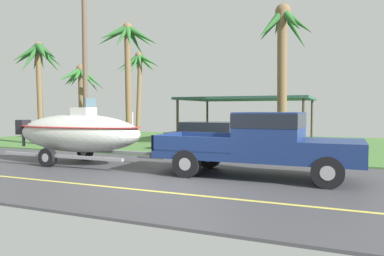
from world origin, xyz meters
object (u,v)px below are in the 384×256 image
object	(u,v)px
palm_tree_near_right	(81,84)
boat_on_trailer	(78,133)
pickup_truck_towing	(269,141)
palm_tree_near_left	(39,62)
parked_sedan_near	(213,137)
carport_awning	(248,100)
utility_pole	(85,55)
palm_tree_mid	(128,50)
palm_tree_far_right	(283,45)
palm_tree_far_left	(139,71)

from	to	relation	value
palm_tree_near_right	boat_on_trailer	bearing A→B (deg)	-51.01
pickup_truck_towing	palm_tree_near_left	size ratio (longest dim) A/B	1.07
pickup_truck_towing	parked_sedan_near	distance (m)	6.68
boat_on_trailer	carport_awning	world-z (taller)	carport_awning
boat_on_trailer	utility_pole	bearing A→B (deg)	125.77
palm_tree_mid	palm_tree_far_right	world-z (taller)	palm_tree_mid
palm_tree_near_left	palm_tree_far_left	distance (m)	9.13
pickup_truck_towing	utility_pole	xyz separation A→B (m)	(-9.66, 3.88, 3.55)
pickup_truck_towing	palm_tree_mid	distance (m)	12.14
palm_tree_far_left	palm_tree_far_right	xyz separation A→B (m)	(11.88, -7.18, -0.05)
palm_tree_mid	palm_tree_near_left	bearing A→B (deg)	-150.90
palm_tree_far_left	palm_tree_far_right	world-z (taller)	palm_tree_far_right
palm_tree_far_right	palm_tree_near_left	bearing A→B (deg)	-171.31
palm_tree_near_left	carport_awning	bearing A→B (deg)	29.90
palm_tree_near_right	palm_tree_near_left	bearing A→B (deg)	-81.20
palm_tree_far_left	palm_tree_near_left	bearing A→B (deg)	-94.39
palm_tree_mid	utility_pole	world-z (taller)	utility_pole
pickup_truck_towing	palm_tree_near_right	distance (m)	16.63
palm_tree_near_right	utility_pole	xyz separation A→B (m)	(4.26, -4.83, 0.95)
palm_tree_mid	palm_tree_far_left	xyz separation A→B (m)	(-3.46, 6.78, -0.33)
carport_awning	palm_tree_mid	world-z (taller)	palm_tree_mid
palm_tree_far_left	palm_tree_far_right	bearing A→B (deg)	-31.12
carport_awning	palm_tree_far_left	distance (m)	10.17
parked_sedan_near	palm_tree_near_right	xyz separation A→B (m)	(-10.23, 3.16, 2.98)
pickup_truck_towing	palm_tree_mid	bearing A→B (deg)	143.10
palm_tree_near_left	palm_tree_near_right	xyz separation A→B (m)	(-0.65, 4.19, -0.84)
carport_awning	utility_pole	world-z (taller)	utility_pole
parked_sedan_near	palm_tree_near_right	size ratio (longest dim) A/B	0.89
palm_tree_far_left	utility_pole	distance (m)	10.17
palm_tree_near_left	palm_tree_near_right	distance (m)	4.32
pickup_truck_towing	carport_awning	size ratio (longest dim) A/B	0.83
palm_tree_far_right	carport_awning	bearing A→B (deg)	123.96
pickup_truck_towing	palm_tree_near_right	size ratio (longest dim) A/B	1.23
pickup_truck_towing	palm_tree_far_right	size ratio (longest dim) A/B	0.90
palm_tree_near_right	parked_sedan_near	bearing A→B (deg)	-17.18
pickup_truck_towing	palm_tree_far_right	distance (m)	7.53
palm_tree_near_right	palm_tree_far_left	world-z (taller)	palm_tree_far_left
boat_on_trailer	palm_tree_mid	distance (m)	8.30
carport_awning	palm_tree_far_right	size ratio (longest dim) A/B	1.08
boat_on_trailer	palm_tree_mid	size ratio (longest dim) A/B	0.93
palm_tree_far_right	pickup_truck_towing	bearing A→B (deg)	-83.90
palm_tree_near_right	palm_tree_far_right	size ratio (longest dim) A/B	0.73
palm_tree_far_left	palm_tree_far_right	distance (m)	13.88
palm_tree_near_left	palm_tree_far_right	size ratio (longest dim) A/B	0.83
parked_sedan_near	utility_pole	world-z (taller)	utility_pole
palm_tree_mid	palm_tree_far_left	size ratio (longest dim) A/B	1.06
parked_sedan_near	palm_tree_mid	size ratio (longest dim) A/B	0.65
carport_awning	utility_pole	bearing A→B (deg)	-134.99
carport_awning	parked_sedan_near	bearing A→B (deg)	-95.11
palm_tree_near_right	utility_pole	bearing A→B (deg)	-48.63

